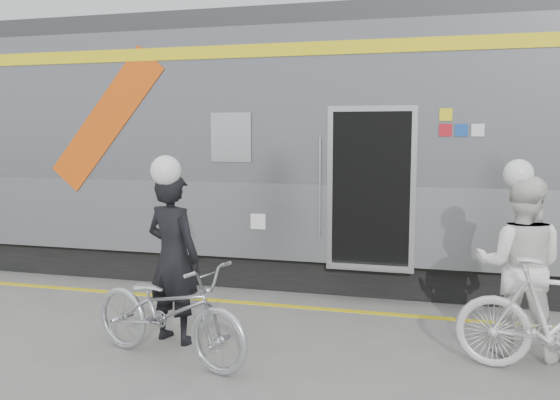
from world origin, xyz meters
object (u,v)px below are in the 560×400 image
(woman, at_px, (520,266))
(bicycle_left, at_px, (168,311))
(bicycle_right, at_px, (559,319))
(man, at_px, (173,257))

(woman, bearing_deg, bicycle_left, 26.20)
(bicycle_left, relative_size, bicycle_right, 1.05)
(man, xyz_separation_m, woman, (3.65, 0.59, -0.01))
(bicycle_left, height_order, bicycle_right, bicycle_right)
(man, xyz_separation_m, bicycle_right, (3.95, 0.04, -0.38))
(woman, bearing_deg, man, 17.09)
(man, distance_m, bicycle_left, 0.72)
(bicycle_right, bearing_deg, bicycle_left, 106.85)
(woman, height_order, bicycle_right, woman)
(man, relative_size, bicycle_right, 1.00)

